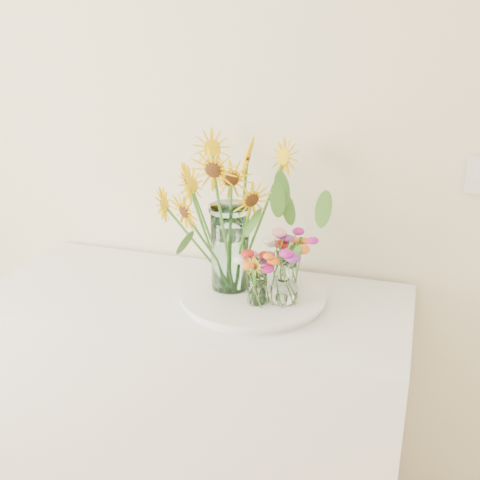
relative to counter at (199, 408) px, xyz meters
The scene contains 10 objects.
counter is the anchor object (origin of this frame).
tray 0.50m from the counter, ahead, with size 0.45×0.45×0.03m, color white.
mason_jar 0.63m from the counter, 20.95° to the left, with size 0.12×0.12×0.29m, color #C4FAF1.
sunflower_bouquet 0.76m from the counter, 20.95° to the left, with size 0.81×0.81×0.55m, color #F3BF05, non-canonical shape.
small_vase_a 0.58m from the counter, 10.97° to the right, with size 0.06×0.06×0.11m, color white.
wildflower_posy_a 0.62m from the counter, 10.97° to the right, with size 0.17×0.17×0.20m, color orange, non-canonical shape.
small_vase_b 0.62m from the counter, ahead, with size 0.10×0.10×0.14m, color white, non-canonical shape.
wildflower_posy_b 0.66m from the counter, ahead, with size 0.23×0.23×0.23m, color orange, non-canonical shape.
small_vase_c 0.62m from the counter, 20.91° to the left, with size 0.07×0.07×0.12m, color white.
wildflower_posy_c 0.66m from the counter, 20.91° to the left, with size 0.18×0.18×0.21m, color orange, non-canonical shape.
Camera 1 is at (0.50, 0.26, 1.79)m, focal length 45.00 mm.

